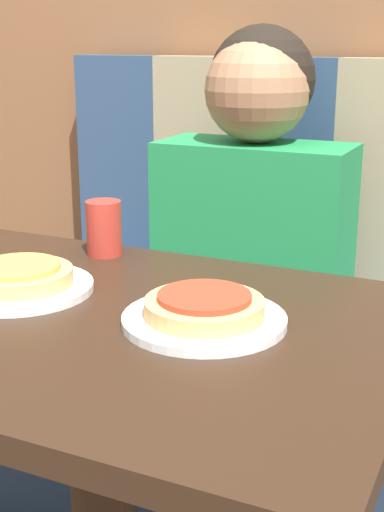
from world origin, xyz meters
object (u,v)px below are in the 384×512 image
plate_left (20,288)px  pizza_right (204,306)px  pizza_left (19,275)px  plate_right (204,320)px  person (256,179)px  drinking_cup (104,228)px

plate_left → pizza_right: pizza_right is taller
plate_left → pizza_left: pizza_left is taller
plate_right → person: bearing=104.0°
plate_right → pizza_left: pizza_left is taller
pizza_right → plate_right: bearing=90.0°
plate_right → drinking_cup: 0.37m
person → drinking_cup: person is taller
person → pizza_left: 0.64m
drinking_cup → pizza_right: bearing=-37.1°
plate_left → plate_right: (0.31, 0.00, 0.00)m
plate_left → pizza_right: size_ratio=1.37×
plate_left → drinking_cup: drinking_cup is taller
person → plate_right: bearing=-76.0°
person → plate_right: person is taller
pizza_left → drinking_cup: 0.22m
drinking_cup → person: bearing=70.5°
plate_right → pizza_left: bearing=-180.0°
pizza_left → drinking_cup: bearing=86.3°
plate_right → pizza_left: 0.31m
pizza_left → pizza_right: size_ratio=1.00×
pizza_left → pizza_right: 0.31m
person → pizza_left: size_ratio=4.04×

